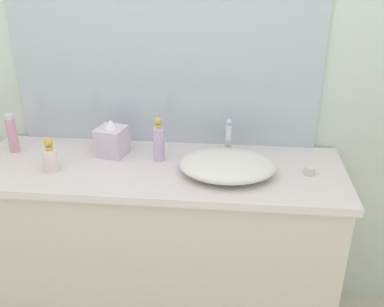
# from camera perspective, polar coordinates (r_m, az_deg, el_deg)

# --- Properties ---
(bathroom_wall_rear) EXTENTS (6.00, 0.06, 2.60)m
(bathroom_wall_rear) POSITION_cam_1_polar(r_m,az_deg,el_deg) (2.11, -3.43, 11.86)
(bathroom_wall_rear) COLOR silver
(bathroom_wall_rear) RESTS_ON ground
(vanity_counter) EXTENTS (1.64, 0.55, 0.90)m
(vanity_counter) POSITION_cam_1_polar(r_m,az_deg,el_deg) (2.20, -3.97, -12.15)
(vanity_counter) COLOR beige
(vanity_counter) RESTS_ON ground
(wall_mirror_panel) EXTENTS (1.43, 0.01, 0.95)m
(wall_mirror_panel) POSITION_cam_1_polar(r_m,az_deg,el_deg) (2.06, -3.52, 13.82)
(wall_mirror_panel) COLOR #B2BCC6
(wall_mirror_panel) RESTS_ON vanity_counter
(sink_basin) EXTENTS (0.41, 0.32, 0.08)m
(sink_basin) POSITION_cam_1_polar(r_m,az_deg,el_deg) (1.88, 4.55, -1.49)
(sink_basin) COLOR silver
(sink_basin) RESTS_ON vanity_counter
(faucet) EXTENTS (0.03, 0.14, 0.17)m
(faucet) POSITION_cam_1_polar(r_m,az_deg,el_deg) (2.02, 4.73, 2.21)
(faucet) COLOR silver
(faucet) RESTS_ON vanity_counter
(soap_dispenser) EXTENTS (0.05, 0.05, 0.21)m
(soap_dispenser) POSITION_cam_1_polar(r_m,az_deg,el_deg) (1.98, -4.32, 1.48)
(soap_dispenser) COLOR silver
(soap_dispenser) RESTS_ON vanity_counter
(lotion_bottle) EXTENTS (0.07, 0.07, 0.15)m
(lotion_bottle) POSITION_cam_1_polar(r_m,az_deg,el_deg) (1.99, -17.73, -0.49)
(lotion_bottle) COLOR white
(lotion_bottle) RESTS_ON vanity_counter
(perfume_bottle) EXTENTS (0.04, 0.04, 0.19)m
(perfume_bottle) POSITION_cam_1_polar(r_m,az_deg,el_deg) (2.22, -22.13, 2.39)
(perfume_bottle) COLOR pink
(perfume_bottle) RESTS_ON vanity_counter
(tissue_box) EXTENTS (0.15, 0.15, 0.17)m
(tissue_box) POSITION_cam_1_polar(r_m,az_deg,el_deg) (2.07, -10.27, 1.76)
(tissue_box) COLOR silver
(tissue_box) RESTS_ON vanity_counter
(candle_jar) EXTENTS (0.05, 0.05, 0.04)m
(candle_jar) POSITION_cam_1_polar(r_m,az_deg,el_deg) (1.95, 14.85, -2.13)
(candle_jar) COLOR silver
(candle_jar) RESTS_ON vanity_counter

